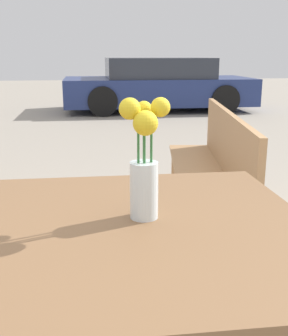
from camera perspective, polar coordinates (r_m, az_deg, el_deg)
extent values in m
cube|color=brown|center=(1.18, -1.09, -8.22)|extent=(1.01, 0.99, 0.03)
cylinder|color=brown|center=(1.75, -17.39, -14.41)|extent=(0.05, 0.05, 0.72)
cylinder|color=brown|center=(1.81, 11.65, -13.02)|extent=(0.05, 0.05, 0.72)
cylinder|color=silver|center=(1.19, 0.00, -3.03)|extent=(0.08, 0.08, 0.16)
cylinder|color=silver|center=(1.20, 0.00, -4.51)|extent=(0.07, 0.07, 0.09)
cylinder|color=#337038|center=(1.17, 0.99, 0.39)|extent=(0.01, 0.01, 0.29)
sphere|color=yellow|center=(1.15, 2.24, 8.23)|extent=(0.05, 0.05, 0.05)
cylinder|color=#337038|center=(1.19, -0.01, 0.40)|extent=(0.01, 0.01, 0.28)
sphere|color=yellow|center=(1.18, -0.02, 7.96)|extent=(0.05, 0.05, 0.05)
cylinder|color=#337038|center=(1.16, -0.76, 0.21)|extent=(0.01, 0.01, 0.29)
sphere|color=yellow|center=(1.13, -1.94, 8.03)|extent=(0.06, 0.06, 0.06)
cylinder|color=#337038|center=(1.17, 0.05, -0.74)|extent=(0.01, 0.01, 0.25)
sphere|color=yellow|center=(1.11, 0.19, 6.10)|extent=(0.07, 0.07, 0.07)
cube|color=tan|center=(2.82, 7.83, -0.77)|extent=(0.65, 1.77, 0.02)
cube|color=tan|center=(2.79, 11.25, 3.37)|extent=(0.33, 1.72, 0.40)
cube|color=tan|center=(2.15, 10.07, -12.51)|extent=(0.33, 0.11, 0.43)
cube|color=tan|center=(3.65, 6.29, -0.69)|extent=(0.33, 0.11, 0.43)
cube|color=navy|center=(9.49, 1.89, 10.41)|extent=(4.09, 1.85, 0.57)
cube|color=#2D333D|center=(9.46, 1.92, 13.41)|extent=(2.26, 1.68, 0.43)
cylinder|color=black|center=(8.52, -5.63, 8.97)|extent=(0.60, 0.19, 0.60)
cylinder|color=black|center=(10.23, -6.03, 9.98)|extent=(0.60, 0.19, 0.60)
cylinder|color=black|center=(8.98, 10.89, 9.09)|extent=(0.60, 0.19, 0.60)
cylinder|color=black|center=(10.61, 7.94, 10.10)|extent=(0.60, 0.19, 0.60)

